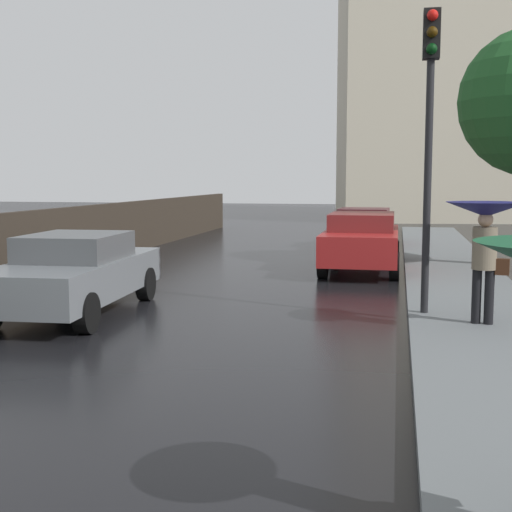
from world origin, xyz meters
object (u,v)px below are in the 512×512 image
at_px(car_red_mid_road, 362,240).
at_px(car_maroon_far_lane, 364,227).
at_px(traffic_light, 430,107).
at_px(pedestrian_with_umbrella_near, 486,225).
at_px(car_grey_near_kerb, 75,273).

xyz_separation_m(car_red_mid_road, car_maroon_far_lane, (-0.24, 5.87, -0.08)).
bearing_deg(car_maroon_far_lane, car_red_mid_road, -85.65).
height_order(car_maroon_far_lane, traffic_light, traffic_light).
bearing_deg(car_maroon_far_lane, pedestrian_with_umbrella_near, -77.29).
relative_size(car_grey_near_kerb, pedestrian_with_umbrella_near, 2.46).
bearing_deg(car_grey_near_kerb, traffic_light, -177.76).
bearing_deg(traffic_light, car_red_mid_road, 102.37).
relative_size(pedestrian_with_umbrella_near, traffic_light, 0.38).
bearing_deg(pedestrian_with_umbrella_near, car_grey_near_kerb, -171.25).
xyz_separation_m(car_maroon_far_lane, pedestrian_with_umbrella_near, (2.37, -12.56, 0.93)).
bearing_deg(car_grey_near_kerb, pedestrian_with_umbrella_near, 175.56).
bearing_deg(car_maroon_far_lane, car_grey_near_kerb, -106.91).
distance_m(car_red_mid_road, traffic_light, 6.68).
height_order(car_maroon_far_lane, pedestrian_with_umbrella_near, pedestrian_with_umbrella_near).
distance_m(car_grey_near_kerb, traffic_light, 6.42).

